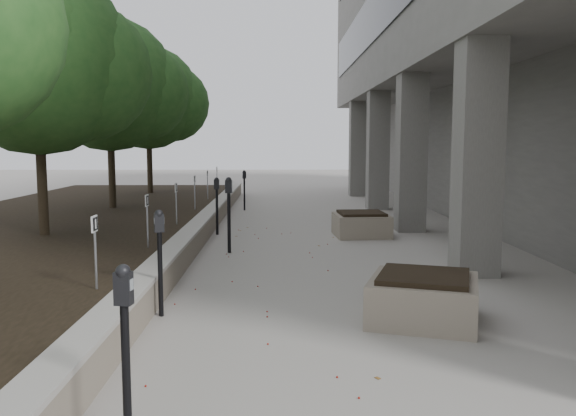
{
  "coord_description": "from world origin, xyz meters",
  "views": [
    {
      "loc": [
        0.0,
        -3.93,
        2.29
      ],
      "look_at": [
        0.2,
        7.6,
        0.99
      ],
      "focal_mm": 36.44,
      "sensor_mm": 36.0,
      "label": 1
    }
  ],
  "objects": [
    {
      "name": "retaining_wall",
      "position": [
        -1.82,
        9.0,
        0.25
      ],
      "size": [
        0.39,
        26.0,
        0.5
      ],
      "primitive_type": null,
      "color": "gray",
      "rests_on": "ground"
    },
    {
      "name": "planting_bed",
      "position": [
        -5.5,
        9.0,
        0.2
      ],
      "size": [
        7.0,
        26.0,
        0.4
      ],
      "primitive_type": "cube",
      "color": "black",
      "rests_on": "ground"
    },
    {
      "name": "crabapple_tree_3",
      "position": [
        -4.8,
        8.0,
        3.12
      ],
      "size": [
        4.6,
        4.0,
        5.44
      ],
      "primitive_type": null,
      "color": "#23521F",
      "rests_on": "planting_bed"
    },
    {
      "name": "crabapple_tree_4",
      "position": [
        -4.8,
        13.0,
        3.12
      ],
      "size": [
        4.6,
        4.0,
        5.44
      ],
      "primitive_type": null,
      "color": "#23521F",
      "rests_on": "planting_bed"
    },
    {
      "name": "crabapple_tree_5",
      "position": [
        -4.8,
        18.0,
        3.12
      ],
      "size": [
        4.6,
        4.0,
        5.44
      ],
      "primitive_type": null,
      "color": "#23521F",
      "rests_on": "planting_bed"
    },
    {
      "name": "parking_sign_3",
      "position": [
        -2.35,
        3.5,
        0.88
      ],
      "size": [
        0.04,
        0.22,
        0.96
      ],
      "primitive_type": null,
      "color": "black",
      "rests_on": "planting_bed"
    },
    {
      "name": "parking_sign_4",
      "position": [
        -2.35,
        6.5,
        0.88
      ],
      "size": [
        0.04,
        0.22,
        0.96
      ],
      "primitive_type": null,
      "color": "black",
      "rests_on": "planting_bed"
    },
    {
      "name": "parking_sign_5",
      "position": [
        -2.35,
        9.5,
        0.88
      ],
      "size": [
        0.04,
        0.22,
        0.96
      ],
      "primitive_type": null,
      "color": "black",
      "rests_on": "planting_bed"
    },
    {
      "name": "parking_sign_6",
      "position": [
        -2.35,
        12.5,
        0.88
      ],
      "size": [
        0.04,
        0.22,
        0.96
      ],
      "primitive_type": null,
      "color": "black",
      "rests_on": "planting_bed"
    },
    {
      "name": "parking_sign_7",
      "position": [
        -2.35,
        15.5,
        0.88
      ],
      "size": [
        0.04,
        0.22,
        0.96
      ],
      "primitive_type": null,
      "color": "black",
      "rests_on": "planting_bed"
    },
    {
      "name": "parking_sign_8",
      "position": [
        -2.35,
        18.5,
        0.88
      ],
      "size": [
        0.04,
        0.22,
        0.96
      ],
      "primitive_type": null,
      "color": "black",
      "rests_on": "planting_bed"
    },
    {
      "name": "parking_meter_1",
      "position": [
        -1.11,
        0.18,
        0.71
      ],
      "size": [
        0.16,
        0.12,
        1.43
      ],
      "primitive_type": null,
      "rotation": [
        0.0,
        0.0,
        -0.16
      ],
      "color": "black",
      "rests_on": "ground"
    },
    {
      "name": "parking_meter_2",
      "position": [
        -1.55,
        3.62,
        0.71
      ],
      "size": [
        0.17,
        0.14,
        1.42
      ],
      "primitive_type": null,
      "rotation": [
        0.0,
        0.0,
        0.37
      ],
      "color": "black",
      "rests_on": "ground"
    },
    {
      "name": "parking_meter_3",
      "position": [
        -1.02,
        8.06,
        0.79
      ],
      "size": [
        0.16,
        0.12,
        1.58
      ],
      "primitive_type": null,
      "rotation": [
        0.0,
        0.0,
        -0.08
      ],
      "color": "black",
      "rests_on": "ground"
    },
    {
      "name": "parking_meter_4",
      "position": [
        -1.52,
        10.46,
        0.71
      ],
      "size": [
        0.15,
        0.12,
        1.43
      ],
      "primitive_type": null,
      "rotation": [
        0.0,
        0.0,
        -0.14
      ],
      "color": "black",
      "rests_on": "ground"
    },
    {
      "name": "parking_meter_5",
      "position": [
        -1.14,
        15.69,
        0.68
      ],
      "size": [
        0.16,
        0.13,
        1.36
      ],
      "primitive_type": null,
      "rotation": [
        0.0,
        0.0,
        0.32
      ],
      "color": "black",
      "rests_on": "ground"
    },
    {
      "name": "planter_front",
      "position": [
        1.86,
        3.35,
        0.31
      ],
      "size": [
        1.67,
        1.67,
        0.62
      ],
      "primitive_type": null,
      "rotation": [
        0.0,
        0.0,
        -0.32
      ],
      "color": "gray",
      "rests_on": "ground"
    },
    {
      "name": "planter_back",
      "position": [
        2.03,
        10.19,
        0.3
      ],
      "size": [
        1.35,
        1.35,
        0.6
      ],
      "primitive_type": null,
      "rotation": [
        0.0,
        0.0,
        0.06
      ],
      "color": "gray",
      "rests_on": "ground"
    },
    {
      "name": "berry_scatter",
      "position": [
        -0.1,
        5.0,
        0.01
      ],
      "size": [
        3.3,
        14.1,
        0.02
      ],
      "primitive_type": null,
      "color": "maroon",
      "rests_on": "ground"
    }
  ]
}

